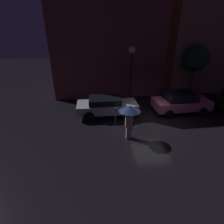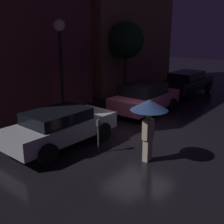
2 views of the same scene
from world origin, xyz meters
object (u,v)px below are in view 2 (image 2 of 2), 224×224
at_px(street_lamp_near, 60,45).
at_px(parking_meter, 98,132).
at_px(parked_car_silver, 61,126).
at_px(parked_car_pink, 145,97).
at_px(pedestrian_with_umbrella, 149,111).
at_px(parked_car_black, 187,82).

bearing_deg(street_lamp_near, parking_meter, -115.47).
relative_size(parked_car_silver, parking_meter, 3.59).
height_order(parked_car_silver, parked_car_pink, parked_car_pink).
xyz_separation_m(pedestrian_with_umbrella, parking_meter, (-0.51, 1.65, -0.94)).
distance_m(parked_car_silver, street_lamp_near, 4.22).
bearing_deg(parked_car_pink, parked_car_silver, 178.45).
xyz_separation_m(parked_car_silver, parking_meter, (0.43, -1.43, -0.01)).
relative_size(pedestrian_with_umbrella, street_lamp_near, 0.45).
relative_size(parked_car_silver, pedestrian_with_umbrella, 2.09).
bearing_deg(street_lamp_near, parked_car_silver, -133.35).
xyz_separation_m(parked_car_silver, street_lamp_near, (2.23, 2.36, 2.69)).
xyz_separation_m(parked_car_pink, pedestrian_with_umbrella, (-4.60, -3.03, 0.90)).
distance_m(pedestrian_with_umbrella, parking_meter, 1.97).
relative_size(pedestrian_with_umbrella, parking_meter, 1.72).
xyz_separation_m(parked_car_pink, parking_meter, (-5.11, -1.38, -0.04)).
xyz_separation_m(pedestrian_with_umbrella, street_lamp_near, (1.29, 5.44, 1.76)).
height_order(parked_car_silver, pedestrian_with_umbrella, pedestrian_with_umbrella).
height_order(parked_car_pink, parking_meter, parked_car_pink).
height_order(parked_car_black, pedestrian_with_umbrella, pedestrian_with_umbrella).
height_order(pedestrian_with_umbrella, parking_meter, pedestrian_with_umbrella).
distance_m(parked_car_black, parking_meter, 10.41).
relative_size(parking_meter, street_lamp_near, 0.26).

